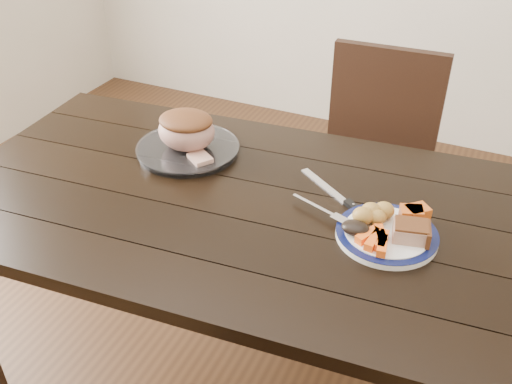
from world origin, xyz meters
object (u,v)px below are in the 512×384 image
at_px(dinner_plate, 387,235).
at_px(chair_far, 373,160).
at_px(dining_table, 233,224).
at_px(roast_joint, 187,131).
at_px(fork, 324,211).
at_px(pork_slice, 411,232).
at_px(serving_platter, 188,150).
at_px(carving_knife, 351,205).

bearing_deg(dinner_plate, chair_far, 105.62).
distance_m(dining_table, roast_joint, 0.33).
bearing_deg(fork, dining_table, -157.01).
bearing_deg(roast_joint, pork_slice, -12.94).
relative_size(pork_slice, fork, 0.48).
bearing_deg(fork, dinner_plate, 14.20).
bearing_deg(chair_far, pork_slice, 107.41).
xyz_separation_m(dining_table, roast_joint, (-0.24, 0.16, 0.17)).
bearing_deg(serving_platter, carving_knife, -7.55).
xyz_separation_m(fork, carving_knife, (0.05, 0.07, -0.01)).
height_order(dinner_plate, serving_platter, serving_platter).
bearing_deg(pork_slice, serving_platter, 167.06).
xyz_separation_m(pork_slice, carving_knife, (-0.17, 0.09, -0.03)).
bearing_deg(carving_knife, fork, -90.91).
bearing_deg(chair_far, dinner_plate, 103.57).
distance_m(dining_table, pork_slice, 0.50).
xyz_separation_m(dinner_plate, fork, (-0.17, 0.02, 0.01)).
relative_size(roast_joint, carving_knife, 0.65).
distance_m(serving_platter, carving_knife, 0.55).
xyz_separation_m(chair_far, pork_slice, (0.26, -0.74, 0.27)).
distance_m(dining_table, serving_platter, 0.30).
height_order(dining_table, pork_slice, pork_slice).
height_order(serving_platter, fork, fork).
bearing_deg(dining_table, pork_slice, -0.56).
distance_m(dinner_plate, fork, 0.17).
xyz_separation_m(dining_table, fork, (0.26, 0.02, 0.11)).
distance_m(fork, carving_knife, 0.09).
distance_m(chair_far, roast_joint, 0.80).
relative_size(dinner_plate, fork, 1.45).
bearing_deg(chair_far, carving_knife, 95.66).
bearing_deg(fork, chair_far, 112.29).
bearing_deg(pork_slice, dining_table, 179.44).
bearing_deg(dining_table, fork, 3.50).
bearing_deg(serving_platter, dinner_plate, -13.61).
relative_size(chair_far, fork, 5.37).
relative_size(serving_platter, carving_knife, 1.13).
xyz_separation_m(dining_table, serving_platter, (-0.24, 0.16, 0.10)).
height_order(serving_platter, pork_slice, pork_slice).
bearing_deg(chair_far, fork, 90.75).
relative_size(dinner_plate, carving_knife, 0.92).
relative_size(dinner_plate, serving_platter, 0.81).
bearing_deg(chair_far, serving_platter, 49.59).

